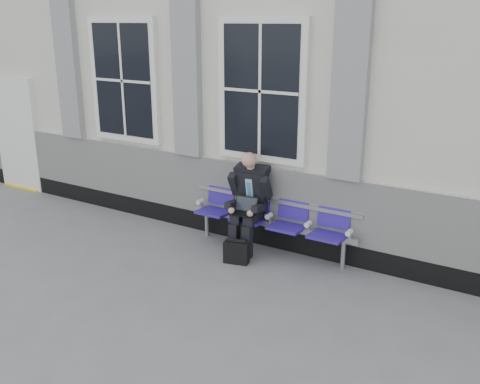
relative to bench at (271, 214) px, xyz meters
The scene contains 5 objects.
ground 1.55m from the bench, 114.40° to the right, with size 70.00×70.00×0.00m, color slate.
station_building 2.79m from the bench, 106.06° to the left, with size 14.40×4.40×4.49m.
bench is the anchor object (origin of this frame).
businessman 0.39m from the bench, 154.74° to the right, with size 0.61×0.82×1.44m.
briefcase 0.76m from the bench, 108.33° to the right, with size 0.37×0.22×0.35m.
Camera 1 is at (3.90, -4.96, 3.18)m, focal length 40.00 mm.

